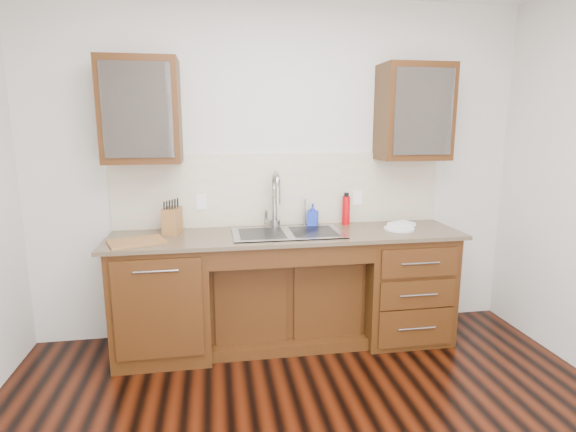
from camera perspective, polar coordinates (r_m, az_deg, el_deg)
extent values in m
cube|color=silver|center=(3.74, -1.00, 5.70)|extent=(4.00, 0.10, 2.70)
cube|color=#593014|center=(3.59, -15.50, -9.97)|extent=(0.70, 0.62, 0.88)
cube|color=#593014|center=(3.72, -0.33, -10.24)|extent=(1.20, 0.44, 0.70)
cube|color=#593014|center=(3.86, 14.10, -8.33)|extent=(0.70, 0.62, 0.88)
cube|color=#84705B|center=(3.45, -0.07, -2.44)|extent=(2.70, 0.65, 0.03)
cube|color=beige|center=(3.70, -0.86, 3.37)|extent=(2.70, 0.02, 0.59)
cube|color=#9E9EA5|center=(3.46, -0.03, -3.63)|extent=(0.84, 0.46, 0.19)
cylinder|color=#999993|center=(3.61, -1.72, 1.64)|extent=(0.04, 0.04, 0.40)
cylinder|color=#999993|center=(3.67, 2.14, 0.54)|extent=(0.02, 0.02, 0.24)
cube|color=#593014|center=(3.50, -18.15, 12.55)|extent=(0.55, 0.34, 0.75)
cube|color=#593014|center=(3.82, 15.68, 12.54)|extent=(0.55, 0.34, 0.75)
cube|color=white|center=(3.66, -10.94, 1.74)|extent=(0.08, 0.01, 0.12)
cube|color=white|center=(3.85, 8.80, 2.28)|extent=(0.08, 0.01, 0.12)
imported|color=#1C33C0|center=(3.69, 3.16, 0.16)|extent=(0.11, 0.11, 0.19)
cylinder|color=#BE040A|center=(3.77, 7.39, 0.70)|extent=(0.07, 0.07, 0.24)
cylinder|color=silver|center=(3.68, 13.94, -1.57)|extent=(0.27, 0.27, 0.01)
cube|color=white|center=(3.74, 14.22, -1.03)|extent=(0.23, 0.20, 0.03)
cube|color=brown|center=(3.54, -14.49, -0.59)|extent=(0.15, 0.20, 0.20)
cube|color=brown|center=(3.34, -18.67, -3.10)|extent=(0.44, 0.38, 0.02)
imported|color=white|center=(3.53, -20.71, 11.53)|extent=(0.14, 0.14, 0.10)
imported|color=silver|center=(3.49, -16.44, 11.85)|extent=(0.12, 0.12, 0.10)
imported|color=white|center=(3.76, 13.61, 11.93)|extent=(0.17, 0.17, 0.10)
imported|color=white|center=(3.83, 16.27, 11.75)|extent=(0.12, 0.12, 0.10)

